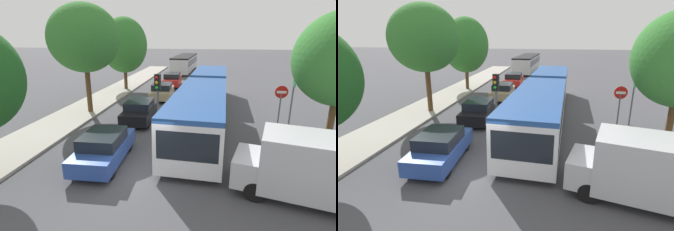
{
  "view_description": "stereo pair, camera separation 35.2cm",
  "coord_description": "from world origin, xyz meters",
  "views": [
    {
      "loc": [
        2.55,
        -9.24,
        5.48
      ],
      "look_at": [
        0.2,
        4.43,
        1.2
      ],
      "focal_mm": 28.0,
      "sensor_mm": 36.0,
      "label": 1
    },
    {
      "loc": [
        2.9,
        -9.18,
        5.48
      ],
      "look_at": [
        0.2,
        4.43,
        1.2
      ],
      "focal_mm": 28.0,
      "sensor_mm": 36.0,
      "label": 2
    }
  ],
  "objects": [
    {
      "name": "tree_left_mid",
      "position": [
        -6.17,
        7.97,
        5.26
      ],
      "size": [
        4.83,
        4.83,
        7.58
      ],
      "color": "#51381E",
      "rests_on": "ground"
    },
    {
      "name": "ground_plane",
      "position": [
        0.0,
        0.0,
        0.0
      ],
      "size": [
        200.0,
        200.0,
        0.0
      ],
      "primitive_type": "plane",
      "color": "#47474C"
    },
    {
      "name": "articulated_bus",
      "position": [
        2.11,
        8.14,
        1.5
      ],
      "size": [
        3.36,
        17.62,
        2.6
      ],
      "rotation": [
        0.0,
        0.0,
        -1.61
      ],
      "color": "silver",
      "rests_on": "ground"
    },
    {
      "name": "traffic_light",
      "position": [
        -0.49,
        4.98,
        2.5
      ],
      "size": [
        0.36,
        0.39,
        3.4
      ],
      "rotation": [
        0.0,
        0.0,
        -1.77
      ],
      "color": "#56595E",
      "rests_on": "ground"
    },
    {
      "name": "tree_left_far",
      "position": [
        -6.28,
        16.46,
        4.5
      ],
      "size": [
        4.55,
        4.55,
        7.21
      ],
      "color": "#51381E",
      "rests_on": "ground"
    },
    {
      "name": "queued_car_tan",
      "position": [
        -1.83,
        13.17,
        0.71
      ],
      "size": [
        1.89,
        4.11,
        1.4
      ],
      "rotation": [
        0.0,
        0.0,
        1.61
      ],
      "color": "tan",
      "rests_on": "ground"
    },
    {
      "name": "white_van",
      "position": [
        6.15,
        -0.68,
        1.24
      ],
      "size": [
        5.31,
        3.04,
        2.31
      ],
      "rotation": [
        0.0,
        0.0,
        2.91
      ],
      "color": "#B7BABF",
      "rests_on": "ground"
    },
    {
      "name": "queued_car_red",
      "position": [
        -1.88,
        19.33,
        0.74
      ],
      "size": [
        1.97,
        4.29,
        1.46
      ],
      "rotation": [
        0.0,
        0.0,
        1.61
      ],
      "color": "#B21E19",
      "rests_on": "ground"
    },
    {
      "name": "queued_car_black",
      "position": [
        -2.07,
        6.73,
        0.72
      ],
      "size": [
        1.92,
        4.18,
        1.43
      ],
      "rotation": [
        0.0,
        0.0,
        1.61
      ],
      "color": "black",
      "rests_on": "ground"
    },
    {
      "name": "no_entry_sign",
      "position": [
        6.32,
        5.75,
        1.88
      ],
      "size": [
        0.7,
        0.08,
        2.82
      ],
      "rotation": [
        0.0,
        0.0,
        -1.57
      ],
      "color": "#56595E",
      "rests_on": "ground"
    },
    {
      "name": "direction_sign_post",
      "position": [
        7.5,
        7.78,
        2.57
      ],
      "size": [
        0.33,
        1.38,
        3.6
      ],
      "rotation": [
        0.0,
        0.0,
        2.94
      ],
      "color": "#56595E",
      "rests_on": "ground"
    },
    {
      "name": "kerb_strip_left",
      "position": [
        -6.98,
        15.88,
        0.07
      ],
      "size": [
        3.2,
        41.76,
        0.14
      ],
      "primitive_type": "cube",
      "color": "#9E998E",
      "rests_on": "ground"
    },
    {
      "name": "city_bus_rear",
      "position": [
        -1.85,
        31.76,
        1.42
      ],
      "size": [
        2.99,
        11.5,
        2.46
      ],
      "rotation": [
        0.0,
        0.0,
        1.53
      ],
      "color": "silver",
      "rests_on": "ground"
    },
    {
      "name": "queued_car_blue",
      "position": [
        -2.04,
        0.77,
        0.73
      ],
      "size": [
        1.92,
        4.19,
        1.43
      ],
      "rotation": [
        0.0,
        0.0,
        1.61
      ],
      "color": "#284799",
      "rests_on": "ground"
    }
  ]
}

